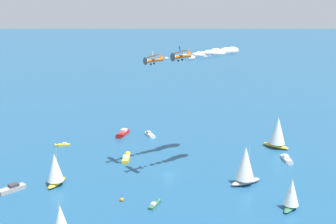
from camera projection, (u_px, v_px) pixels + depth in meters
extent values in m
plane|color=#1E517A|center=(169.00, 174.00, 133.12)|extent=(2000.00, 2000.00, 0.00)
ellipsoid|color=gold|center=(276.00, 146.00, 157.79)|extent=(10.81, 5.19, 1.46)
cylinder|color=#B2B2B7|center=(275.00, 128.00, 156.65)|extent=(0.14, 0.14, 11.98)
cone|color=white|center=(278.00, 130.00, 155.96)|extent=(6.87, 6.87, 10.18)
cube|color=#9E9993|center=(12.00, 189.00, 120.58)|extent=(4.34, 7.98, 1.22)
cube|color=#38383D|center=(14.00, 185.00, 120.72)|extent=(2.57, 3.08, 0.91)
cube|color=#33704C|center=(154.00, 205.00, 111.22)|extent=(1.77, 4.42, 0.69)
cone|color=#33704C|center=(158.00, 201.00, 113.56)|extent=(1.48, 1.23, 1.38)
cube|color=silver|center=(153.00, 204.00, 110.78)|extent=(1.24, 1.60, 0.52)
cube|color=gold|center=(126.00, 159.00, 144.47)|extent=(5.03, 7.05, 1.09)
cone|color=gold|center=(127.00, 155.00, 148.50)|extent=(2.73, 2.54, 2.18)
cube|color=silver|center=(126.00, 157.00, 143.74)|extent=(2.63, 2.91, 0.82)
ellipsoid|color=#33704C|center=(290.00, 208.00, 109.73)|extent=(2.81, 7.43, 1.02)
cylinder|color=#B2B2B7|center=(291.00, 192.00, 108.15)|extent=(0.14, 0.14, 8.34)
cone|color=white|center=(292.00, 192.00, 108.97)|extent=(4.40, 4.40, 7.09)
cube|color=white|center=(286.00, 159.00, 144.82)|extent=(5.18, 6.49, 1.02)
cone|color=white|center=(290.00, 163.00, 141.04)|extent=(2.61, 2.48, 2.05)
cube|color=silver|center=(286.00, 156.00, 145.07)|extent=(2.59, 2.77, 0.77)
ellipsoid|color=#9E9993|center=(246.00, 182.00, 125.42)|extent=(8.11, 10.22, 1.45)
cylinder|color=#B2B2B7|center=(249.00, 160.00, 124.14)|extent=(0.14, 0.14, 11.88)
cone|color=white|center=(245.00, 163.00, 123.70)|extent=(7.88, 7.88, 10.10)
cube|color=#B21E1E|center=(124.00, 133.00, 173.89)|extent=(4.31, 8.29, 1.27)
cone|color=#B21E1E|center=(119.00, 136.00, 169.36)|extent=(2.94, 2.56, 2.53)
cube|color=silver|center=(124.00, 130.00, 174.17)|extent=(2.62, 3.17, 0.95)
cylinder|color=#B2B2B7|center=(59.00, 215.00, 97.78)|extent=(0.14, 0.14, 7.16)
cone|color=white|center=(61.00, 217.00, 97.30)|extent=(4.41, 4.41, 6.09)
cube|color=gold|center=(64.00, 145.00, 159.90)|extent=(4.47, 3.70, 0.71)
cone|color=gold|center=(57.00, 145.00, 159.63)|extent=(1.75, 1.82, 1.42)
cube|color=silver|center=(65.00, 143.00, 159.78)|extent=(1.93, 1.82, 0.53)
cube|color=white|center=(149.00, 134.00, 172.49)|extent=(6.09, 5.27, 0.98)
cone|color=white|center=(153.00, 137.00, 169.17)|extent=(2.44, 2.52, 1.97)
cube|color=gray|center=(149.00, 132.00, 172.69)|extent=(2.66, 2.55, 0.74)
ellipsoid|color=gold|center=(57.00, 183.00, 124.93)|extent=(4.12, 9.01, 1.22)
cylinder|color=#B2B2B7|center=(57.00, 164.00, 124.16)|extent=(0.14, 0.14, 10.01)
cone|color=white|center=(55.00, 167.00, 123.27)|extent=(5.64, 5.64, 8.51)
sphere|color=orange|center=(122.00, 200.00, 114.50)|extent=(1.10, 1.10, 1.10)
cylinder|color=black|center=(122.00, 196.00, 114.25)|extent=(0.08, 0.08, 1.00)
cylinder|color=orange|center=(182.00, 56.00, 119.18)|extent=(3.52, 6.31, 1.09)
cylinder|color=white|center=(174.00, 57.00, 117.44)|extent=(1.36, 1.03, 1.22)
cylinder|color=#4C4C51|center=(173.00, 57.00, 117.19)|extent=(2.58, 1.14, 2.78)
cube|color=orange|center=(181.00, 57.00, 119.01)|extent=(6.96, 3.96, 1.84)
cube|color=orange|center=(180.00, 52.00, 118.92)|extent=(6.96, 3.96, 1.84)
cylinder|color=white|center=(186.00, 53.00, 116.95)|extent=(0.48, 0.28, 1.60)
cylinder|color=white|center=(183.00, 54.00, 118.25)|extent=(0.48, 0.28, 1.60)
cylinder|color=white|center=(179.00, 55.00, 119.69)|extent=(0.48, 0.28, 1.60)
cylinder|color=white|center=(175.00, 56.00, 120.98)|extent=(0.48, 0.28, 1.60)
cube|color=orange|center=(189.00, 54.00, 120.85)|extent=(0.79, 1.16, 1.19)
cube|color=orange|center=(189.00, 56.00, 120.88)|extent=(2.60, 1.79, 0.68)
cylinder|color=black|center=(182.00, 60.00, 118.03)|extent=(0.48, 0.65, 0.61)
cylinder|color=black|center=(178.00, 61.00, 119.47)|extent=(0.48, 0.65, 0.61)
cylinder|color=#262628|center=(180.00, 50.00, 118.90)|extent=(0.30, 0.19, 0.89)
cylinder|color=#1E4CB2|center=(180.00, 50.00, 118.82)|extent=(0.34, 0.24, 0.79)
cylinder|color=#1E4CB2|center=(180.00, 50.00, 118.98)|extent=(0.34, 0.24, 0.79)
cube|color=#1E4CB2|center=(180.00, 48.00, 118.86)|extent=(0.50, 0.36, 0.59)
sphere|color=#9E7051|center=(180.00, 47.00, 118.84)|extent=(0.21, 0.21, 0.21)
cylinder|color=#1E4CB2|center=(180.00, 46.00, 118.61)|extent=(0.46, 0.27, 0.48)
cylinder|color=#1E4CB2|center=(179.00, 47.00, 119.06)|extent=(0.26, 0.18, 0.58)
ellipsoid|color=silver|center=(194.00, 54.00, 121.79)|extent=(1.48, 1.51, 1.01)
ellipsoid|color=silver|center=(201.00, 55.00, 123.49)|extent=(2.59, 2.89, 1.63)
ellipsoid|color=silver|center=(208.00, 53.00, 124.73)|extent=(2.88, 3.10, 1.87)
ellipsoid|color=silver|center=(214.00, 53.00, 126.40)|extent=(3.40, 3.45, 2.32)
ellipsoid|color=silver|center=(220.00, 53.00, 128.16)|extent=(4.29, 4.61, 2.80)
ellipsoid|color=silver|center=(226.00, 52.00, 129.94)|extent=(4.99, 5.59, 3.13)
ellipsoid|color=silver|center=(232.00, 51.00, 131.54)|extent=(5.59, 6.45, 3.42)
cylinder|color=orange|center=(154.00, 60.00, 128.57)|extent=(3.52, 6.31, 1.09)
cylinder|color=white|center=(146.00, 61.00, 126.84)|extent=(1.36, 1.03, 1.22)
cylinder|color=#4C4C51|center=(145.00, 61.00, 126.59)|extent=(2.58, 1.14, 2.78)
cube|color=orange|center=(153.00, 61.00, 128.40)|extent=(6.96, 3.96, 1.84)
cube|color=orange|center=(153.00, 56.00, 128.31)|extent=(6.96, 3.96, 1.84)
cylinder|color=white|center=(158.00, 57.00, 126.34)|extent=(0.48, 0.28, 1.60)
cylinder|color=white|center=(155.00, 58.00, 127.64)|extent=(0.48, 0.28, 1.60)
cylinder|color=white|center=(151.00, 59.00, 129.08)|extent=(0.48, 0.28, 1.60)
cylinder|color=white|center=(148.00, 60.00, 130.38)|extent=(0.48, 0.28, 1.60)
cube|color=orange|center=(161.00, 58.00, 130.24)|extent=(0.79, 1.16, 1.19)
cube|color=orange|center=(161.00, 60.00, 130.27)|extent=(2.60, 1.79, 0.68)
cylinder|color=black|center=(154.00, 63.00, 127.42)|extent=(0.48, 0.65, 0.61)
cylinder|color=black|center=(151.00, 64.00, 128.86)|extent=(0.48, 0.65, 0.61)
cylinder|color=#262628|center=(152.00, 55.00, 128.29)|extent=(0.30, 0.19, 0.89)
cylinder|color=white|center=(153.00, 55.00, 128.21)|extent=(0.34, 0.24, 0.79)
cylinder|color=white|center=(152.00, 55.00, 128.37)|extent=(0.34, 0.24, 0.79)
cube|color=white|center=(152.00, 53.00, 128.25)|extent=(0.50, 0.36, 0.59)
sphere|color=#9E7051|center=(152.00, 51.00, 128.23)|extent=(0.21, 0.21, 0.21)
cylinder|color=white|center=(153.00, 52.00, 127.88)|extent=(0.57, 0.31, 0.23)
cylinder|color=white|center=(151.00, 52.00, 128.62)|extent=(0.57, 0.31, 0.23)
ellipsoid|color=silver|center=(166.00, 58.00, 130.98)|extent=(1.77, 1.83, 1.19)
ellipsoid|color=silver|center=(172.00, 58.00, 132.90)|extent=(2.32, 2.56, 1.48)
ellipsoid|color=silver|center=(178.00, 57.00, 134.66)|extent=(2.65, 2.67, 1.82)
ellipsoid|color=silver|center=(185.00, 57.00, 136.11)|extent=(3.90, 4.35, 2.45)
ellipsoid|color=silver|center=(191.00, 58.00, 137.96)|extent=(4.30, 4.90, 2.65)
ellipsoid|color=silver|center=(198.00, 55.00, 138.81)|extent=(4.67, 4.87, 3.11)
ellipsoid|color=silver|center=(203.00, 56.00, 141.20)|extent=(5.48, 5.91, 3.57)
ellipsoid|color=silver|center=(208.00, 55.00, 142.77)|extent=(5.83, 5.97, 3.95)
ellipsoid|color=silver|center=(216.00, 53.00, 143.69)|extent=(6.60, 7.20, 4.25)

